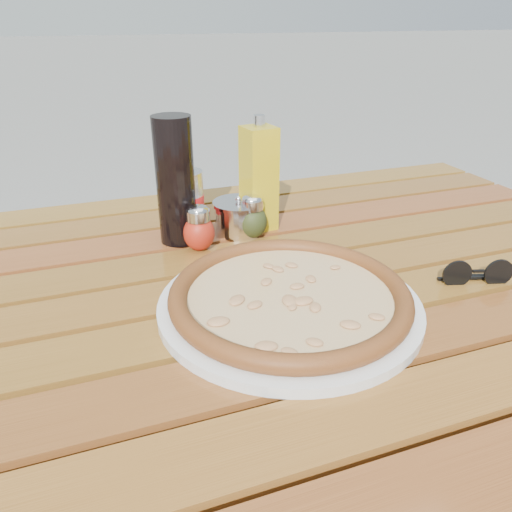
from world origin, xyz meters
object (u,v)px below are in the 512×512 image
object	(u,v)px
dark_bottle	(175,181)
sunglasses	(477,274)
pepper_shaker	(199,229)
table	(260,320)
olive_oil_cruet	(259,178)
pizza	(290,295)
parmesan_tin	(239,216)
plate	(289,305)
oregano_shaker	(252,217)
soda_can	(186,205)

from	to	relation	value
dark_bottle	sunglasses	world-z (taller)	dark_bottle
pepper_shaker	sunglasses	world-z (taller)	pepper_shaker
table	olive_oil_cruet	bearing A→B (deg)	70.46
pizza	olive_oil_cruet	world-z (taller)	olive_oil_cruet
parmesan_tin	plate	bearing A→B (deg)	-94.08
pizza	olive_oil_cruet	xyz separation A→B (m)	(0.06, 0.29, 0.07)
pepper_shaker	oregano_shaker	bearing A→B (deg)	10.42
olive_oil_cruet	sunglasses	xyz separation A→B (m)	(0.23, -0.32, -0.08)
table	olive_oil_cruet	world-z (taller)	olive_oil_cruet
olive_oil_cruet	sunglasses	distance (m)	0.40
parmesan_tin	dark_bottle	bearing A→B (deg)	179.95
table	parmesan_tin	distance (m)	0.22
table	olive_oil_cruet	distance (m)	0.27
plate	oregano_shaker	world-z (taller)	oregano_shaker
pepper_shaker	soda_can	distance (m)	0.07
plate	dark_bottle	world-z (taller)	dark_bottle
parmesan_tin	sunglasses	world-z (taller)	parmesan_tin
oregano_shaker	dark_bottle	xyz separation A→B (m)	(-0.13, 0.03, 0.07)
plate	sunglasses	size ratio (longest dim) A/B	3.25
pizza	oregano_shaker	xyz separation A→B (m)	(0.04, 0.25, 0.02)
pizza	olive_oil_cruet	distance (m)	0.31
table	oregano_shaker	world-z (taller)	oregano_shaker
pizza	soda_can	world-z (taller)	soda_can
soda_can	parmesan_tin	distance (m)	0.10
oregano_shaker	plate	bearing A→B (deg)	-97.94
oregano_shaker	parmesan_tin	xyz separation A→B (m)	(-0.01, 0.03, -0.01)
oregano_shaker	olive_oil_cruet	xyz separation A→B (m)	(0.03, 0.04, 0.06)
dark_bottle	parmesan_tin	xyz separation A→B (m)	(0.11, -0.00, -0.08)
pepper_shaker	oregano_shaker	xyz separation A→B (m)	(0.10, 0.02, 0.00)
pepper_shaker	dark_bottle	xyz separation A→B (m)	(-0.02, 0.05, 0.07)
olive_oil_cruet	table	bearing A→B (deg)	-109.54
parmesan_tin	sunglasses	distance (m)	0.41
pizza	dark_bottle	bearing A→B (deg)	108.24
soda_can	parmesan_tin	bearing A→B (deg)	-11.68
pepper_shaker	soda_can	xyz separation A→B (m)	(-0.01, 0.07, 0.02)
pizza	parmesan_tin	bearing A→B (deg)	85.92
pepper_shaker	plate	bearing A→B (deg)	-73.67
plate	pizza	bearing A→B (deg)	90.00
pepper_shaker	dark_bottle	world-z (taller)	dark_bottle
plate	oregano_shaker	xyz separation A→B (m)	(0.04, 0.25, 0.03)
soda_can	parmesan_tin	xyz separation A→B (m)	(0.09, -0.02, -0.03)
pizza	soda_can	xyz separation A→B (m)	(-0.07, 0.30, 0.04)
table	dark_bottle	xyz separation A→B (m)	(-0.09, 0.19, 0.19)
olive_oil_cruet	plate	bearing A→B (deg)	-102.09
olive_oil_cruet	sunglasses	world-z (taller)	olive_oil_cruet
oregano_shaker	sunglasses	size ratio (longest dim) A/B	0.74
oregano_shaker	soda_can	distance (m)	0.12
pizza	pepper_shaker	xyz separation A→B (m)	(-0.07, 0.23, 0.02)
pizza	pepper_shaker	distance (m)	0.24
plate	sunglasses	distance (m)	0.30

